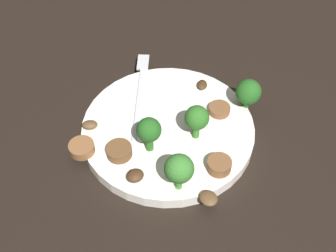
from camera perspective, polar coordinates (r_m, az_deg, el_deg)
The scene contains 15 objects.
ground_plane at distance 0.63m, azimuth 0.00°, elevation -1.06°, with size 1.40×1.40×0.00m, color black.
plate at distance 0.63m, azimuth 0.00°, elevation -0.54°, with size 0.24×0.24×0.02m, color white.
fork at distance 0.67m, azimuth -3.61°, elevation 4.93°, with size 0.17×0.08×0.00m.
broccoli_floret_0 at distance 0.57m, azimuth -2.48°, elevation -0.62°, with size 0.03×0.03×0.06m.
broccoli_floret_1 at distance 0.53m, azimuth 1.44°, elevation -5.57°, with size 0.04×0.04×0.06m.
broccoli_floret_2 at distance 0.64m, azimuth 10.30°, elevation 4.32°, with size 0.04×0.04×0.05m.
broccoli_floret_3 at distance 0.58m, azimuth 3.81°, elevation 1.12°, with size 0.03×0.03×0.05m.
sausage_slice_0 at distance 0.60m, azimuth -11.04°, elevation -2.79°, with size 0.03×0.03×0.01m, color brown.
sausage_slice_1 at distance 0.64m, azimuth 6.63°, elevation 2.12°, with size 0.03×0.03×0.01m, color brown.
sausage_slice_2 at distance 0.57m, azimuth 6.61°, elevation -5.03°, with size 0.03×0.03×0.02m, color brown.
sausage_slice_3 at distance 0.59m, azimuth -6.31°, elevation -3.23°, with size 0.03×0.03×0.01m, color brown.
mushroom_0 at distance 0.56m, azimuth -4.39°, elevation -6.35°, with size 0.02×0.02×0.01m, color #422B19.
mushroom_1 at distance 0.63m, azimuth -10.04°, elevation 0.14°, with size 0.02×0.02×0.01m, color brown.
mushroom_2 at distance 0.55m, azimuth 5.24°, elevation -9.24°, with size 0.02×0.02×0.01m, color brown.
mushroom_3 at distance 0.67m, azimuth 4.41°, elevation 5.31°, with size 0.02×0.02×0.01m, color #422B19.
Camera 1 is at (-0.37, -0.17, 0.49)m, focal length 47.35 mm.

